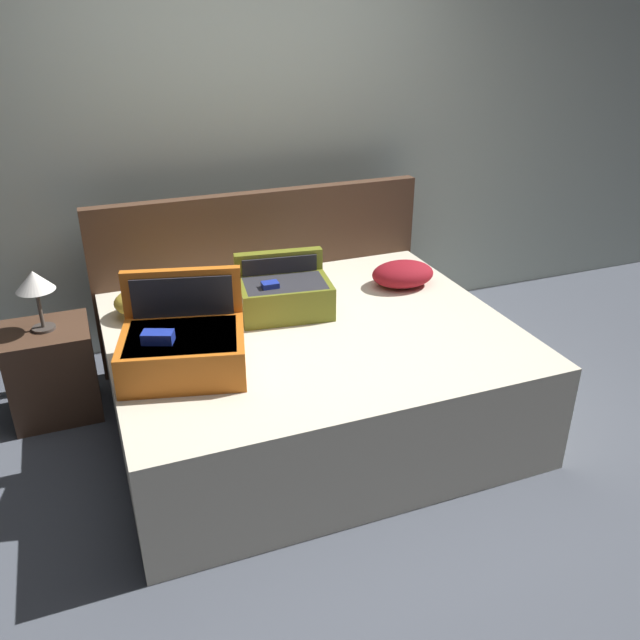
% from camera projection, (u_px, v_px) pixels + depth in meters
% --- Properties ---
extents(ground_plane, '(12.00, 12.00, 0.00)m').
position_uv_depth(ground_plane, '(340.00, 462.00, 3.23)').
color(ground_plane, '#4C515B').
extents(back_wall, '(8.00, 0.10, 2.60)m').
position_uv_depth(back_wall, '(240.00, 137.00, 4.04)').
color(back_wall, '#B7C1B2').
rests_on(back_wall, ground).
extents(bed, '(2.00, 1.66, 0.56)m').
position_uv_depth(bed, '(311.00, 375.00, 3.44)').
color(bed, beige).
rests_on(bed, ground).
extents(headboard, '(2.04, 0.08, 1.05)m').
position_uv_depth(headboard, '(262.00, 274.00, 4.07)').
color(headboard, '#4C3323').
rests_on(headboard, ground).
extents(hard_case_large, '(0.63, 0.56, 0.41)m').
position_uv_depth(hard_case_large, '(183.00, 346.00, 2.90)').
color(hard_case_large, '#D16619').
rests_on(hard_case_large, bed).
extents(hard_case_medium, '(0.52, 0.41, 0.29)m').
position_uv_depth(hard_case_medium, '(284.00, 293.00, 3.44)').
color(hard_case_medium, olive).
rests_on(hard_case_medium, bed).
extents(pillow_near_headboard, '(0.38, 0.29, 0.14)m').
position_uv_depth(pillow_near_headboard, '(403.00, 274.00, 3.78)').
color(pillow_near_headboard, maroon).
rests_on(pillow_near_headboard, bed).
extents(pillow_center_head, '(0.49, 0.35, 0.16)m').
position_uv_depth(pillow_center_head, '(160.00, 299.00, 3.44)').
color(pillow_center_head, gold).
rests_on(pillow_center_head, bed).
extents(nightstand, '(0.44, 0.40, 0.51)m').
position_uv_depth(nightstand, '(53.00, 371.00, 3.53)').
color(nightstand, '#4C3323').
rests_on(nightstand, ground).
extents(table_lamp, '(0.19, 0.19, 0.33)m').
position_uv_depth(table_lamp, '(35.00, 284.00, 3.30)').
color(table_lamp, '#3F3833').
rests_on(table_lamp, nightstand).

